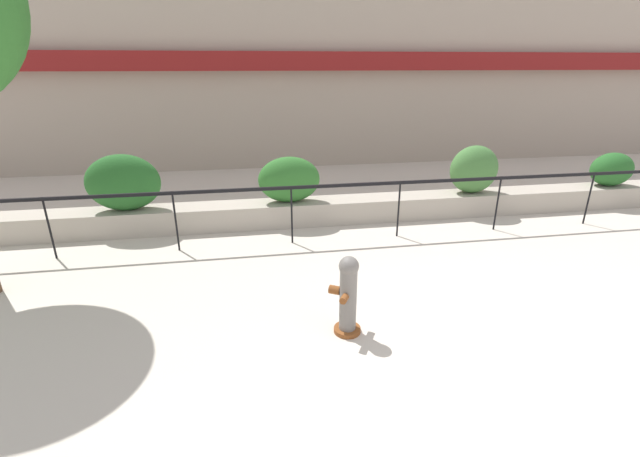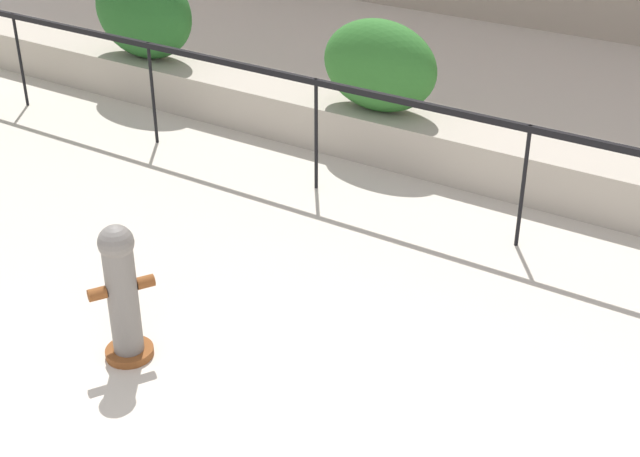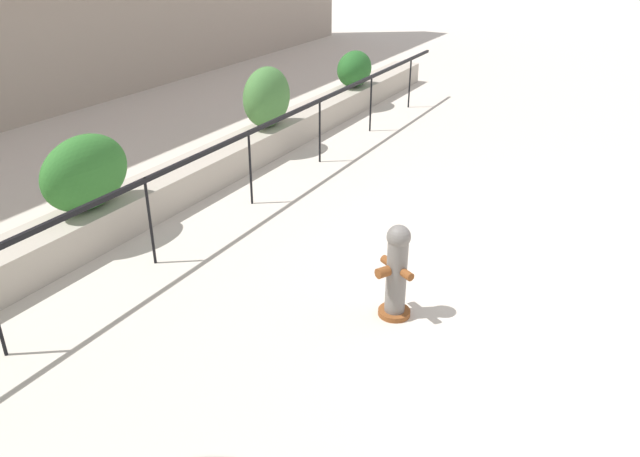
{
  "view_description": "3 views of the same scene",
  "coord_description": "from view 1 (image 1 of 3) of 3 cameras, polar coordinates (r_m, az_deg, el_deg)",
  "views": [
    {
      "loc": [
        -2.91,
        -2.82,
        3.29
      ],
      "look_at": [
        -1.87,
        3.3,
        0.89
      ],
      "focal_mm": 24.0,
      "sensor_mm": 36.0,
      "label": 1
    },
    {
      "loc": [
        2.3,
        -1.87,
        3.96
      ],
      "look_at": [
        -1.07,
        3.32,
        0.57
      ],
      "focal_mm": 50.0,
      "sensor_mm": 36.0,
      "label": 2
    },
    {
      "loc": [
        -7.16,
        -0.26,
        3.84
      ],
      "look_at": [
        -1.46,
        2.9,
        0.66
      ],
      "focal_mm": 35.0,
      "sensor_mm": 36.0,
      "label": 3
    }
  ],
  "objects": [
    {
      "name": "hedge_bush_2",
      "position": [
        10.41,
        19.84,
        7.42
      ],
      "size": [
        1.13,
        0.7,
        1.09
      ],
      "primitive_type": "ellipsoid",
      "color": "#427538",
      "rests_on": "planter_wall_low"
    },
    {
      "name": "planter_wall_low",
      "position": [
        9.77,
        8.16,
        2.79
      ],
      "size": [
        18.0,
        0.7,
        0.5
      ],
      "primitive_type": "cube",
      "color": "#ADA393",
      "rests_on": "ground"
    },
    {
      "name": "hedge_bush_3",
      "position": [
        12.59,
        34.37,
        6.53
      ],
      "size": [
        1.06,
        0.7,
        0.8
      ],
      "primitive_type": "ellipsoid",
      "color": "#235B23",
      "rests_on": "planter_wall_low"
    },
    {
      "name": "fire_hydrant",
      "position": [
        5.5,
        3.72,
        -8.8
      ],
      "size": [
        0.49,
        0.48,
        1.08
      ],
      "color": "brown",
      "rests_on": "ground"
    },
    {
      "name": "building_facade",
      "position": [
        15.1,
        1.58,
        23.78
      ],
      "size": [
        30.0,
        1.36,
        8.0
      ],
      "color": "gray",
      "rests_on": "ground"
    },
    {
      "name": "hedge_bush_0",
      "position": [
        9.42,
        -24.76,
        5.56
      ],
      "size": [
        1.44,
        0.7,
        1.14
      ],
      "primitive_type": "ellipsoid",
      "color": "#235B23",
      "rests_on": "planter_wall_low"
    },
    {
      "name": "ground_plane",
      "position": [
        5.22,
        29.49,
        -21.27
      ],
      "size": [
        120.0,
        120.0,
        0.0
      ],
      "primitive_type": "plane",
      "color": "beige"
    },
    {
      "name": "fence_railing_segment",
      "position": [
        8.55,
        10.62,
        5.36
      ],
      "size": [
        15.0,
        0.05,
        1.15
      ],
      "color": "black",
      "rests_on": "ground"
    },
    {
      "name": "hedge_bush_1",
      "position": [
        9.15,
        -4.14,
        6.52
      ],
      "size": [
        1.31,
        0.65,
        0.98
      ],
      "primitive_type": "ellipsoid",
      "color": "#2D6B28",
      "rests_on": "planter_wall_low"
    }
  ]
}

